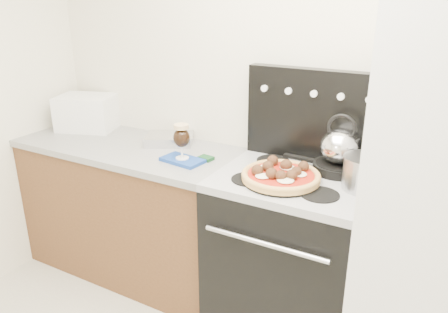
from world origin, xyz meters
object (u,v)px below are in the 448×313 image
Objects in this scene: beer_glass at (182,141)px; stock_pot at (365,174)px; base_cabinet at (134,211)px; pizza at (281,174)px; toaster_oven at (87,112)px; pizza_pan at (281,180)px; skillet at (338,168)px; stove_body at (289,257)px; oven_mitt at (182,160)px; tea_kettle at (340,143)px; fridge at (448,203)px.

beer_glass is 0.98× the size of stock_pot.
pizza is (1.07, -0.12, 0.53)m from base_cabinet.
toaster_oven is 1.56m from pizza_pan.
skillet reaches higher than base_cabinet.
pizza is at bearing -28.91° from toaster_oven.
toaster_oven is 1.56m from pizza.
base_cabinet is 1.39m from skillet.
stock_pot reaches higher than base_cabinet.
pizza is at bearing -2.90° from beer_glass.
stock_pot is (0.34, 0.02, 0.56)m from stove_body.
beer_glass is at bearing -164.30° from skillet.
stock_pot is (0.98, 0.08, -0.03)m from beer_glass.
toaster_oven is at bearing 166.99° from oven_mitt.
beer_glass is (0.93, -0.22, 0.00)m from toaster_oven.
tea_kettle is (0.17, 0.16, 0.64)m from stove_body.
skillet is (0.17, 0.16, 0.50)m from stove_body.
stove_body is at bearing -136.59° from skillet.
tea_kettle is (1.75, 0.01, 0.06)m from toaster_oven.
stock_pot reaches higher than pizza.
beer_glass is at bearing 177.10° from pizza_pan.
beer_glass is at bearing -10.75° from base_cabinet.
beer_glass is 0.85m from tea_kettle.
tea_kettle reaches higher than pizza_pan.
stove_body is (1.10, -0.02, 0.01)m from base_cabinet.
pizza_pan is 1.81× the size of stock_pot.
base_cabinet is at bearing 179.66° from stock_pot.
pizza_pan is at bearing -6.36° from base_cabinet.
pizza_pan is at bearing -174.63° from fridge.
toaster_oven is 0.96m from oven_mitt.
stove_body is at bearing 177.95° from fridge.
oven_mitt is 1.17× the size of beer_glass.
beer_glass is 0.98m from stock_pot.
stock_pot is (1.91, -0.14, -0.02)m from toaster_oven.
oven_mitt is at bearing -174.31° from stove_body.
fridge reaches higher than skillet.
fridge is 0.74m from pizza_pan.
fridge reaches higher than pizza.
pizza is at bearing -6.36° from base_cabinet.
toaster_oven is 1.92m from stock_pot.
pizza is at bearing 0.00° from pizza_pan.
skillet is 1.23× the size of stock_pot.
tea_kettle reaches higher than skillet.
skillet is (0.81, 0.23, -0.08)m from beer_glass.
stove_body is 4.34× the size of beer_glass.
beer_glass is (-0.64, -0.06, 0.58)m from stove_body.
stove_body is at bearing 5.69° from oven_mitt.
fridge reaches higher than pizza_pan.
oven_mitt is at bearing -32.81° from toaster_oven.
fridge is 7.45× the size of skillet.
stock_pot is at bearing -41.82° from skillet.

